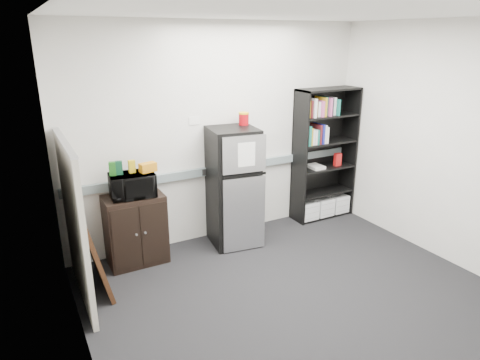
{
  "coord_description": "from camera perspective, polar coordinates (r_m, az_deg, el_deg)",
  "views": [
    {
      "loc": [
        -2.29,
        -2.99,
        2.51
      ],
      "look_at": [
        -0.19,
        0.9,
        1.02
      ],
      "focal_mm": 32.0,
      "sensor_mm": 36.0,
      "label": 1
    }
  ],
  "objects": [
    {
      "name": "snack_box_a",
      "position": [
        4.79,
        -16.64,
        1.45
      ],
      "size": [
        0.08,
        0.07,
        0.15
      ],
      "primitive_type": "cube",
      "rotation": [
        0.0,
        0.0,
        -0.33
      ],
      "color": "#1B5A19",
      "rests_on": "microwave"
    },
    {
      "name": "cubicle_partition",
      "position": [
        4.42,
        -21.21,
        -5.3
      ],
      "size": [
        0.06,
        1.3,
        1.62
      ],
      "color": "#A9A296",
      "rests_on": "floor"
    },
    {
      "name": "wall_back",
      "position": [
        5.39,
        -2.59,
        6.16
      ],
      "size": [
        4.0,
        0.02,
        2.7
      ],
      "primitive_type": "cube",
      "color": "silver",
      "rests_on": "floor"
    },
    {
      "name": "floor",
      "position": [
        4.52,
        7.8,
        -15.28
      ],
      "size": [
        4.0,
        4.0,
        0.0
      ],
      "primitive_type": "plane",
      "color": "black",
      "rests_on": "ground"
    },
    {
      "name": "ceiling",
      "position": [
        3.77,
        9.71,
        21.27
      ],
      "size": [
        4.0,
        3.5,
        0.02
      ],
      "primitive_type": "cube",
      "color": "white",
      "rests_on": "wall_back"
    },
    {
      "name": "snack_box_c",
      "position": [
        4.83,
        -14.22,
        1.76
      ],
      "size": [
        0.07,
        0.05,
        0.14
      ],
      "primitive_type": "cube",
      "rotation": [
        0.0,
        0.0,
        0.03
      ],
      "color": "gold",
      "rests_on": "microwave"
    },
    {
      "name": "wall_left",
      "position": [
        3.22,
        -21.32,
        -3.87
      ],
      "size": [
        0.02,
        3.5,
        2.7
      ],
      "primitive_type": "cube",
      "color": "silver",
      "rests_on": "floor"
    },
    {
      "name": "bookshelf",
      "position": [
        6.15,
        11.17,
        3.21
      ],
      "size": [
        0.9,
        0.34,
        1.85
      ],
      "color": "black",
      "rests_on": "floor"
    },
    {
      "name": "electrical_raceway",
      "position": [
        5.48,
        -2.38,
        1.5
      ],
      "size": [
        3.92,
        0.05,
        0.1
      ],
      "primitive_type": "cube",
      "color": "gray",
      "rests_on": "wall_back"
    },
    {
      "name": "microwave",
      "position": [
        4.85,
        -14.17,
        -0.67
      ],
      "size": [
        0.5,
        0.36,
        0.27
      ],
      "primitive_type": "imported",
      "rotation": [
        0.0,
        0.0,
        -0.07
      ],
      "color": "black",
      "rests_on": "cabinet"
    },
    {
      "name": "wall_right",
      "position": [
        5.35,
        26.11,
        4.19
      ],
      "size": [
        0.02,
        3.5,
        2.7
      ],
      "primitive_type": "cube",
      "color": "silver",
      "rests_on": "floor"
    },
    {
      "name": "coffee_can",
      "position": [
        5.27,
        0.5,
        8.31
      ],
      "size": [
        0.13,
        0.13,
        0.17
      ],
      "color": "#9E070E",
      "rests_on": "refrigerator"
    },
    {
      "name": "framed_poster",
      "position": [
        4.63,
        -19.26,
        -8.28
      ],
      "size": [
        0.25,
        0.77,
        0.98
      ],
      "rotation": [
        0.0,
        -0.21,
        0.0
      ],
      "color": "black",
      "rests_on": "floor"
    },
    {
      "name": "cabinet",
      "position": [
        5.07,
        -13.73,
        -6.43
      ],
      "size": [
        0.66,
        0.44,
        0.82
      ],
      "color": "black",
      "rests_on": "floor"
    },
    {
      "name": "wall_note",
      "position": [
        5.2,
        -6.09,
        7.88
      ],
      "size": [
        0.14,
        0.0,
        0.1
      ],
      "primitive_type": "cube",
      "color": "white",
      "rests_on": "wall_back"
    },
    {
      "name": "snack_box_b",
      "position": [
        4.8,
        -15.83,
        1.57
      ],
      "size": [
        0.08,
        0.06,
        0.15
      ],
      "primitive_type": "cube",
      "rotation": [
        0.0,
        0.0,
        -0.17
      ],
      "color": "#0D3A22",
      "rests_on": "microwave"
    },
    {
      "name": "snack_bag",
      "position": [
        4.83,
        -12.18,
        1.66
      ],
      "size": [
        0.2,
        0.13,
        0.1
      ],
      "primitive_type": "cube",
      "rotation": [
        0.0,
        0.0,
        0.19
      ],
      "color": "#C47913",
      "rests_on": "microwave"
    },
    {
      "name": "refrigerator",
      "position": [
        5.27,
        -0.89,
        -0.99
      ],
      "size": [
        0.62,
        0.65,
        1.48
      ],
      "rotation": [
        0.0,
        0.0,
        -0.14
      ],
      "color": "black",
      "rests_on": "floor"
    }
  ]
}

